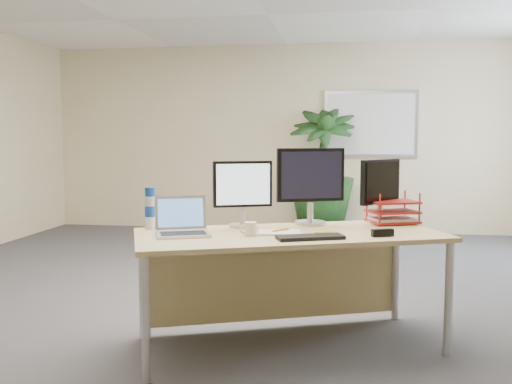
% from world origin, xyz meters
% --- Properties ---
extents(floor, '(8.00, 8.00, 0.00)m').
position_xyz_m(floor, '(0.00, 0.00, 0.00)').
color(floor, '#404045').
rests_on(floor, ground).
extents(back_wall, '(7.00, 0.04, 2.70)m').
position_xyz_m(back_wall, '(0.00, 4.00, 1.35)').
color(back_wall, beige).
rests_on(back_wall, floor).
extents(whiteboard, '(1.30, 0.04, 0.95)m').
position_xyz_m(whiteboard, '(1.20, 3.97, 1.55)').
color(whiteboard, '#B6B6BC').
rests_on(whiteboard, back_wall).
extents(desk, '(2.13, 1.49, 0.75)m').
position_xyz_m(desk, '(0.48, -0.57, 0.60)').
color(desk, tan).
rests_on(desk, floor).
extents(floor_plant, '(0.88, 0.88, 1.50)m').
position_xyz_m(floor_plant, '(0.52, 3.67, 0.75)').
color(floor_plant, '#123314').
rests_on(floor_plant, floor).
extents(monitor_left, '(0.39, 0.18, 0.45)m').
position_xyz_m(monitor_left, '(0.17, -0.48, 1.01)').
color(monitor_left, '#B5B5BA').
rests_on(monitor_left, desk).
extents(monitor_right, '(0.47, 0.22, 0.54)m').
position_xyz_m(monitor_right, '(0.63, -0.30, 1.06)').
color(monitor_right, '#B5B5BA').
rests_on(monitor_right, desk).
extents(monitor_dark, '(0.29, 0.34, 0.46)m').
position_xyz_m(monitor_dark, '(1.12, -0.14, 1.02)').
color(monitor_dark, '#B5B5BA').
rests_on(monitor_dark, desk).
extents(laptop, '(0.41, 0.39, 0.24)m').
position_xyz_m(laptop, '(-0.15, -0.84, 0.81)').
color(laptop, silver).
rests_on(laptop, desk).
extents(keyboard, '(0.43, 0.28, 0.02)m').
position_xyz_m(keyboard, '(0.66, -0.88, 0.77)').
color(keyboard, black).
rests_on(keyboard, desk).
extents(coffee_mug, '(0.11, 0.08, 0.09)m').
position_xyz_m(coffee_mug, '(0.28, -0.81, 0.80)').
color(coffee_mug, white).
rests_on(coffee_mug, desk).
extents(spiral_notebook, '(0.30, 0.24, 0.01)m').
position_xyz_m(spiral_notebook, '(0.46, -0.70, 0.76)').
color(spiral_notebook, white).
rests_on(spiral_notebook, desk).
extents(orange_pen, '(0.10, 0.11, 0.01)m').
position_xyz_m(orange_pen, '(0.46, -0.68, 0.77)').
color(orange_pen, orange).
rests_on(orange_pen, spiral_notebook).
extents(yellow_highlighter, '(0.12, 0.04, 0.02)m').
position_xyz_m(yellow_highlighter, '(0.74, -0.67, 0.76)').
color(yellow_highlighter, '#FFF51A').
rests_on(yellow_highlighter, desk).
extents(water_bottle, '(0.07, 0.07, 0.28)m').
position_xyz_m(water_bottle, '(-0.42, -0.68, 0.89)').
color(water_bottle, white).
rests_on(water_bottle, desk).
extents(letter_tray, '(0.40, 0.35, 0.16)m').
position_xyz_m(letter_tray, '(1.21, -0.15, 0.83)').
color(letter_tray, '#AB1C15').
rests_on(letter_tray, desk).
extents(stapler, '(0.14, 0.09, 0.05)m').
position_xyz_m(stapler, '(1.10, -0.72, 0.78)').
color(stapler, black).
rests_on(stapler, desk).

